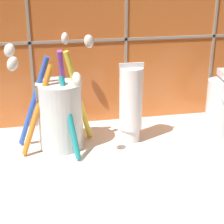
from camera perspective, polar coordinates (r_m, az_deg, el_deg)
name	(u,v)px	position (r cm, az deg, el deg)	size (l,w,h in cm)	color
sink_counter	(142,172)	(59.61, 4.52, -9.12)	(70.79, 39.53, 2.00)	silver
tile_wall_backsplash	(116,7)	(70.96, 0.61, 15.67)	(80.79, 1.72, 47.89)	#C6662D
toothbrush_cup	(60,112)	(63.24, -7.99, -0.07)	(15.26, 15.29, 18.86)	silver
toothpaste_tube	(131,103)	(64.63, 2.89, 1.35)	(4.20, 4.00, 14.14)	white
sink_faucet	(224,106)	(69.98, 16.66, 0.86)	(5.87, 11.74, 11.73)	silver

